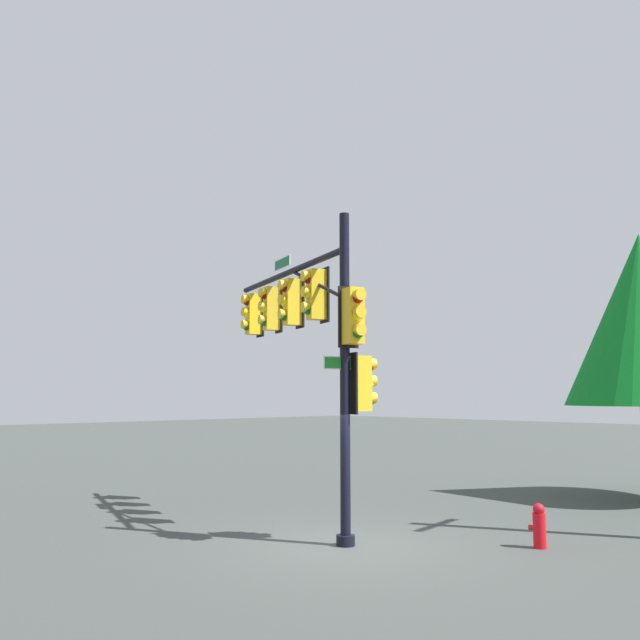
{
  "coord_description": "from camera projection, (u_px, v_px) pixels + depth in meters",
  "views": [
    {
      "loc": [
        -9.29,
        9.41,
        2.87
      ],
      "look_at": [
        0.42,
        0.28,
        4.38
      ],
      "focal_mm": 37.43,
      "sensor_mm": 36.0,
      "label": 1
    }
  ],
  "objects": [
    {
      "name": "ground_plane",
      "position": [
        346.0,
        546.0,
        12.81
      ],
      "size": [
        120.0,
        120.0,
        0.0
      ],
      "primitive_type": "plane",
      "color": "#3C413E"
    },
    {
      "name": "signal_pole_assembly",
      "position": [
        308.0,
        325.0,
        14.92
      ],
      "size": [
        6.34,
        2.27,
        6.55
      ],
      "color": "black",
      "rests_on": "ground_plane"
    },
    {
      "name": "fire_hydrant",
      "position": [
        539.0,
        526.0,
        12.64
      ],
      "size": [
        0.33,
        0.24,
        0.83
      ],
      "color": "red",
      "rests_on": "ground_plane"
    }
  ]
}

